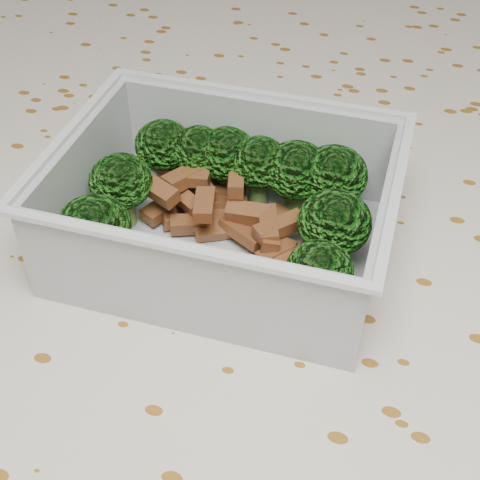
# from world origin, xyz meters

# --- Properties ---
(dining_table) EXTENTS (1.40, 0.90, 0.75)m
(dining_table) POSITION_xyz_m (0.00, 0.00, 0.67)
(dining_table) COLOR brown
(dining_table) RESTS_ON ground
(tablecloth) EXTENTS (1.46, 0.96, 0.19)m
(tablecloth) POSITION_xyz_m (0.00, 0.00, 0.72)
(tablecloth) COLOR beige
(tablecloth) RESTS_ON dining_table
(lunch_container) EXTENTS (0.19, 0.15, 0.07)m
(lunch_container) POSITION_xyz_m (-0.01, 0.02, 0.78)
(lunch_container) COLOR silver
(lunch_container) RESTS_ON tablecloth
(broccoli_florets) EXTENTS (0.17, 0.13, 0.05)m
(broccoli_florets) POSITION_xyz_m (-0.01, 0.04, 0.79)
(broccoli_florets) COLOR #608C3F
(broccoli_florets) RESTS_ON lunch_container
(meat_pile) EXTENTS (0.12, 0.07, 0.03)m
(meat_pile) POSITION_xyz_m (-0.02, 0.04, 0.77)
(meat_pile) COLOR brown
(meat_pile) RESTS_ON lunch_container
(sausage) EXTENTS (0.16, 0.03, 0.03)m
(sausage) POSITION_xyz_m (-0.01, -0.02, 0.77)
(sausage) COLOR #D2560D
(sausage) RESTS_ON lunch_container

